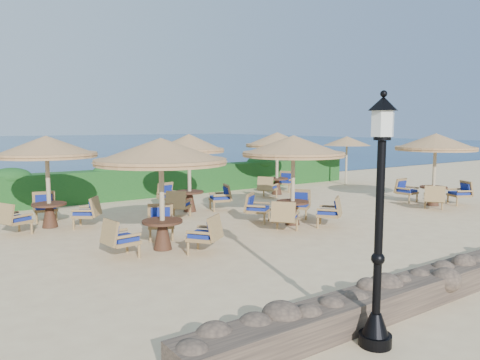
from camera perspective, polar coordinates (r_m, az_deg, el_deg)
ground at (r=14.73m, az=7.25°, el=-4.90°), size 120.00×120.00×0.00m
hedge at (r=20.47m, az=-6.39°, el=0.08°), size 18.00×0.90×1.20m
lamp_post at (r=6.41m, az=16.57°, el=-6.15°), size 0.44×0.44×3.31m
extra_parasol at (r=23.65m, az=12.90°, el=4.65°), size 2.30×2.30×2.41m
cafe_set_0 at (r=11.07m, az=-9.58°, el=1.58°), size 3.12×3.12×2.65m
cafe_set_1 at (r=13.81m, az=6.50°, el=2.24°), size 3.04×3.04×2.65m
cafe_set_2 at (r=18.44m, az=22.69°, el=3.01°), size 2.87×2.87×2.65m
cafe_set_3 at (r=14.42m, az=-22.46°, el=2.11°), size 2.84×2.84×2.65m
cafe_set_4 at (r=15.92m, az=-6.22°, el=2.55°), size 2.71×2.64×2.65m
cafe_set_5 at (r=19.87m, az=4.55°, el=3.92°), size 2.77×2.70×2.65m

